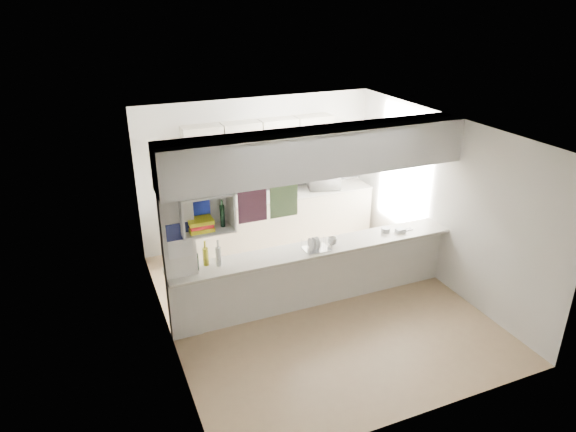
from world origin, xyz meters
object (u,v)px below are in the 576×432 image
dish_rack (316,244)px  wine_bottles (207,258)px  bowl (324,170)px  microwave (324,180)px

dish_rack → wine_bottles: size_ratio=0.97×
bowl → dish_rack: (-1.18, -2.16, -0.26)m
dish_rack → wine_bottles: wine_bottles is taller
wine_bottles → dish_rack: bearing=-3.8°
wine_bottles → microwave: bearing=37.2°
microwave → wine_bottles: size_ratio=1.49×
dish_rack → microwave: bearing=61.7°
wine_bottles → bowl: bearing=37.4°
dish_rack → wine_bottles: 1.52m
bowl → dish_rack: size_ratio=0.70×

